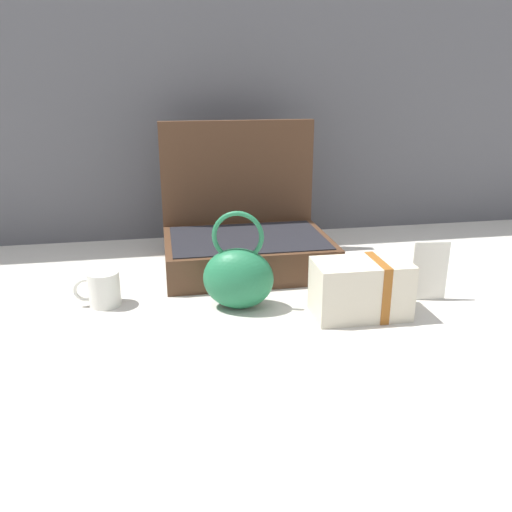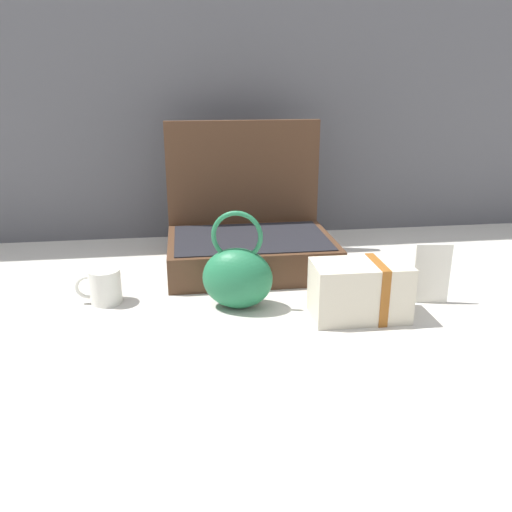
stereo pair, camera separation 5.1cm
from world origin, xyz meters
The scene contains 7 objects.
ground_plane centered at (0.00, 0.00, 0.00)m, with size 6.00×6.00×0.00m, color beige.
back_wall centered at (0.00, 0.58, 0.70)m, with size 3.20×0.06×1.40m, color #56565B.
open_suitcase centered at (0.03, 0.23, 0.08)m, with size 0.46×0.34×0.40m.
teal_pouch_handbag centered at (-0.03, -0.06, 0.08)m, with size 0.19×0.15×0.24m.
cream_toiletry_bag centered at (0.24, -0.15, 0.06)m, with size 0.22×0.12×0.13m.
coffee_mug centered at (-0.35, 0.01, 0.04)m, with size 0.11×0.08×0.08m.
info_card_left centered at (0.43, -0.10, 0.07)m, with size 0.09×0.01×0.15m, color white.
Camera 1 is at (-0.20, -1.19, 0.52)m, focal length 36.91 mm.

